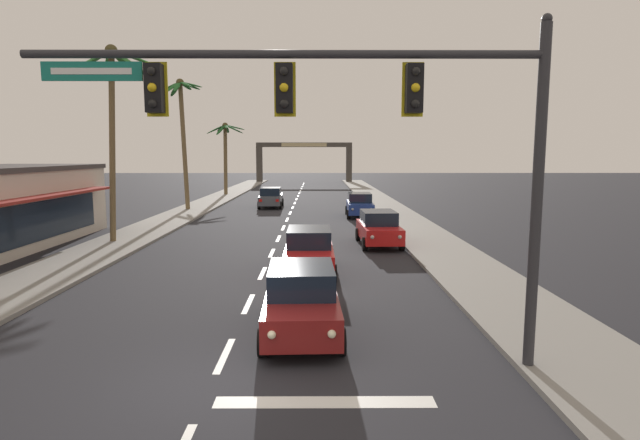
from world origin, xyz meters
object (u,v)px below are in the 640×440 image
at_px(traffic_signal_mast, 371,120).
at_px(sedan_oncoming_far, 271,197).
at_px(town_gateway_arch, 304,156).
at_px(sedan_lead_at_stop_bar, 301,299).
at_px(sedan_parked_mid_kerb, 379,228).
at_px(palm_left_third, 182,117).
at_px(palm_left_farthest, 225,143).
at_px(palm_left_second, 112,92).
at_px(sedan_parked_nearest_kerb, 360,205).
at_px(sedan_third_in_queue, 309,251).

distance_m(traffic_signal_mast, sedan_oncoming_far, 32.81).
height_order(traffic_signal_mast, town_gateway_arch, traffic_signal_mast).
distance_m(sedan_lead_at_stop_bar, sedan_oncoming_far, 30.09).
height_order(sedan_parked_mid_kerb, town_gateway_arch, town_gateway_arch).
height_order(traffic_signal_mast, palm_left_third, palm_left_third).
bearing_deg(town_gateway_arch, sedan_parked_mid_kerb, -84.75).
bearing_deg(palm_left_farthest, town_gateway_arch, 72.95).
height_order(palm_left_second, palm_left_farthest, palm_left_second).
height_order(traffic_signal_mast, sedan_parked_mid_kerb, traffic_signal_mast).
xyz_separation_m(traffic_signal_mast, palm_left_farthest, (-10.83, 44.57, 0.49)).
distance_m(sedan_lead_at_stop_bar, sedan_parked_nearest_kerb, 23.96).
distance_m(sedan_parked_mid_kerb, town_gateway_arch, 55.54).
distance_m(sedan_parked_mid_kerb, palm_left_second, 14.47).
bearing_deg(sedan_lead_at_stop_bar, sedan_third_in_queue, 89.24).
relative_size(sedan_parked_nearest_kerb, palm_left_second, 0.47).
xyz_separation_m(sedan_lead_at_stop_bar, sedan_parked_nearest_kerb, (3.42, 23.72, 0.00)).
xyz_separation_m(sedan_parked_mid_kerb, palm_left_farthest, (-12.80, 30.00, 4.75)).
height_order(sedan_lead_at_stop_bar, town_gateway_arch, town_gateway_arch).
xyz_separation_m(traffic_signal_mast, sedan_lead_at_stop_bar, (-1.43, 2.28, -4.25)).
bearing_deg(sedan_parked_mid_kerb, town_gateway_arch, 95.25).
relative_size(sedan_third_in_queue, palm_left_farthest, 0.58).
xyz_separation_m(sedan_oncoming_far, palm_left_farthest, (-5.92, 12.40, 4.75)).
bearing_deg(sedan_parked_nearest_kerb, traffic_signal_mast, -94.37).
height_order(sedan_oncoming_far, palm_left_third, palm_left_third).
relative_size(sedan_third_in_queue, sedan_oncoming_far, 1.00).
bearing_deg(palm_left_farthest, sedan_third_in_queue, -75.19).
distance_m(sedan_lead_at_stop_bar, town_gateway_arch, 67.60).
relative_size(sedan_parked_nearest_kerb, palm_left_farthest, 0.58).
bearing_deg(town_gateway_arch, sedan_lead_at_stop_bar, -88.58).
relative_size(sedan_parked_nearest_kerb, palm_left_third, 0.44).
bearing_deg(sedan_parked_nearest_kerb, sedan_third_in_queue, -100.90).
bearing_deg(sedan_lead_at_stop_bar, palm_left_third, 110.06).
height_order(sedan_parked_nearest_kerb, palm_left_farthest, palm_left_farthest).
distance_m(sedan_lead_at_stop_bar, palm_left_farthest, 43.58).
relative_size(sedan_parked_nearest_kerb, town_gateway_arch, 0.30).
xyz_separation_m(sedan_parked_mid_kerb, palm_left_second, (-12.88, 0.46, 6.57)).
distance_m(sedan_lead_at_stop_bar, sedan_third_in_queue, 6.40).
bearing_deg(traffic_signal_mast, sedan_third_in_queue, 98.81).
bearing_deg(sedan_parked_nearest_kerb, sedan_oncoming_far, 138.23).
relative_size(sedan_lead_at_stop_bar, palm_left_third, 0.44).
height_order(sedan_parked_nearest_kerb, sedan_parked_mid_kerb, same).
xyz_separation_m(traffic_signal_mast, sedan_parked_mid_kerb, (1.97, 14.57, -4.25)).
distance_m(traffic_signal_mast, sedan_parked_nearest_kerb, 26.42).
relative_size(traffic_signal_mast, town_gateway_arch, 0.67).
bearing_deg(sedan_oncoming_far, palm_left_second, -109.29).
relative_size(sedan_lead_at_stop_bar, sedan_third_in_queue, 1.01).
relative_size(traffic_signal_mast, sedan_parked_nearest_kerb, 2.25).
height_order(sedan_lead_at_stop_bar, sedan_oncoming_far, same).
relative_size(palm_left_second, town_gateway_arch, 0.64).
height_order(palm_left_second, palm_left_third, palm_left_third).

